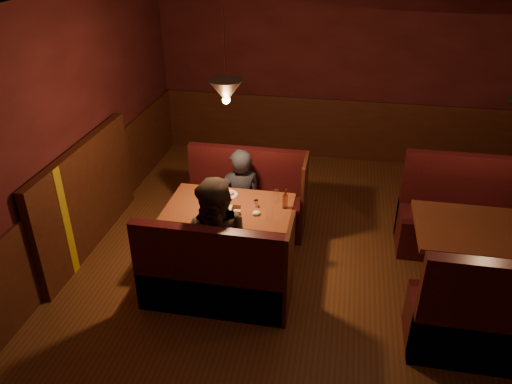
% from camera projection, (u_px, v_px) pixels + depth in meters
% --- Properties ---
extents(room, '(6.02, 7.02, 2.92)m').
position_uv_depth(room, '(310.00, 204.00, 4.94)').
color(room, '#58331A').
rests_on(room, ground).
extents(main_table, '(1.38, 0.84, 0.97)m').
position_uv_depth(main_table, '(231.00, 219.00, 5.59)').
color(main_table, brown).
rests_on(main_table, ground).
extents(main_bench_far, '(1.52, 0.54, 1.04)m').
position_uv_depth(main_bench_far, '(247.00, 203.00, 6.38)').
color(main_bench_far, black).
rests_on(main_bench_far, ground).
extents(main_bench_near, '(1.52, 0.54, 1.04)m').
position_uv_depth(main_bench_near, '(215.00, 280.00, 5.03)').
color(main_bench_near, black).
rests_on(main_bench_near, ground).
extents(second_table, '(1.48, 0.94, 0.83)m').
position_uv_depth(second_table, '(488.00, 248.00, 5.03)').
color(second_table, brown).
rests_on(second_table, ground).
extents(second_bench_far, '(1.63, 0.61, 1.17)m').
position_uv_depth(second_bench_far, '(470.00, 222.00, 5.90)').
color(second_bench_far, black).
rests_on(second_bench_far, ground).
extents(second_bench_near, '(1.63, 0.61, 1.17)m').
position_uv_depth(second_bench_near, '(507.00, 328.00, 4.39)').
color(second_bench_near, black).
rests_on(second_bench_near, ground).
extents(diner_a, '(0.64, 0.53, 1.51)m').
position_uv_depth(diner_a, '(240.00, 180.00, 6.03)').
color(diner_a, '#212229').
rests_on(diner_a, ground).
extents(diner_b, '(0.88, 0.71, 1.71)m').
position_uv_depth(diner_b, '(218.00, 228.00, 4.91)').
color(diner_b, '#33271E').
rests_on(diner_b, ground).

